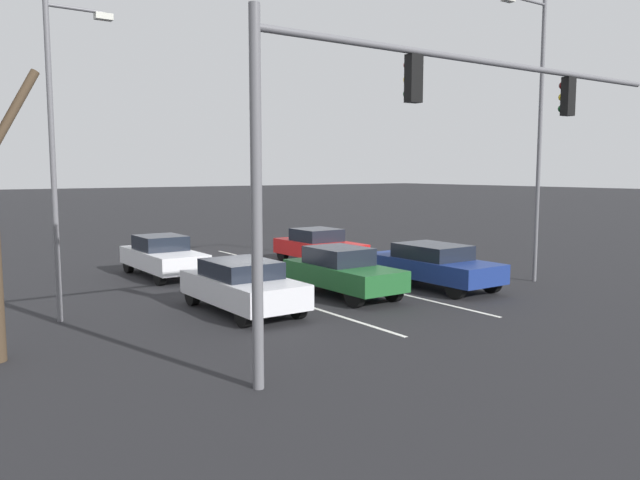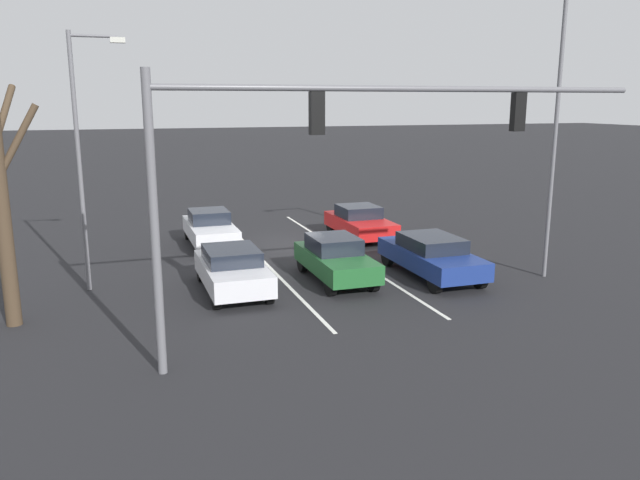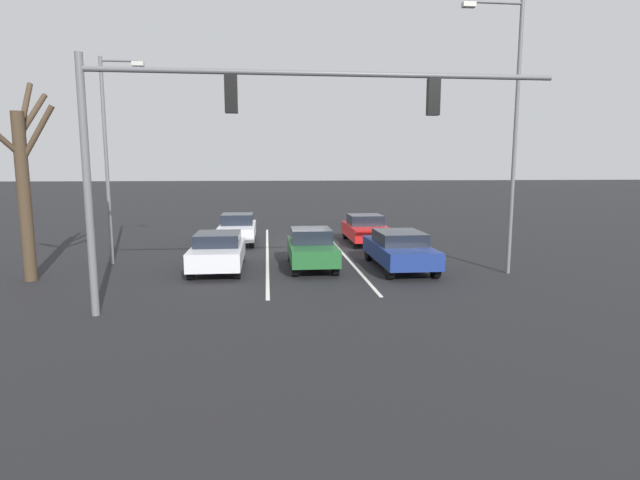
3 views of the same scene
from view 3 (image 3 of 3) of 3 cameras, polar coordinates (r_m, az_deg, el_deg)
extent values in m
plane|color=black|center=(25.19, -2.20, -0.47)|extent=(240.00, 240.00, 0.00)
cube|color=silver|center=(23.09, 2.38, -1.26)|extent=(0.12, 16.64, 0.01)
cube|color=silver|center=(22.85, -6.04, -1.41)|extent=(0.12, 16.64, 0.01)
cube|color=navy|center=(19.26, 9.04, -1.31)|extent=(1.89, 4.80, 0.61)
cube|color=black|center=(19.18, 9.07, 0.28)|extent=(1.66, 2.26, 0.47)
cube|color=red|center=(21.66, 9.12, 0.16)|extent=(0.24, 0.06, 0.12)
cube|color=red|center=(21.35, 5.69, 0.11)|extent=(0.24, 0.06, 0.12)
cylinder|color=black|center=(17.87, 13.04, -3.17)|extent=(0.22, 0.71, 0.71)
cylinder|color=black|center=(17.40, 7.95, -3.34)|extent=(0.22, 0.71, 0.71)
cylinder|color=black|center=(21.23, 9.89, -1.27)|extent=(0.22, 0.71, 0.71)
cylinder|color=black|center=(20.84, 5.58, -1.37)|extent=(0.22, 0.71, 0.71)
cube|color=#1E5928|center=(19.17, -0.97, -1.23)|extent=(1.71, 4.20, 0.62)
cube|color=black|center=(19.32, -1.04, 0.55)|extent=(1.50, 1.86, 0.52)
cube|color=red|center=(21.23, 0.14, 0.13)|extent=(0.24, 0.06, 0.12)
cube|color=red|center=(21.14, -3.09, 0.08)|extent=(0.24, 0.06, 0.12)
cylinder|color=black|center=(17.85, 1.78, -2.95)|extent=(0.22, 0.72, 0.72)
cylinder|color=black|center=(17.72, -2.88, -3.05)|extent=(0.22, 0.72, 0.72)
cylinder|color=black|center=(20.76, 0.66, -1.36)|extent=(0.22, 0.72, 0.72)
cylinder|color=black|center=(20.64, -3.34, -1.43)|extent=(0.22, 0.72, 0.72)
cube|color=silver|center=(19.10, -11.57, -1.53)|extent=(1.85, 4.22, 0.65)
cube|color=black|center=(19.10, -11.59, 0.14)|extent=(1.63, 2.06, 0.45)
cube|color=red|center=(21.06, -9.30, -0.11)|extent=(0.24, 0.06, 0.12)
cube|color=red|center=(21.18, -12.80, -0.17)|extent=(0.24, 0.06, 0.12)
cylinder|color=black|center=(17.58, -9.43, -3.41)|extent=(0.22, 0.62, 0.62)
cylinder|color=black|center=(17.74, -14.56, -3.45)|extent=(0.22, 0.62, 0.62)
cylinder|color=black|center=(20.62, -8.94, -1.66)|extent=(0.22, 0.62, 0.62)
cylinder|color=black|center=(20.76, -13.32, -1.72)|extent=(0.22, 0.62, 0.62)
cube|color=silver|center=(25.67, -9.41, 1.06)|extent=(1.77, 4.41, 0.63)
cube|color=black|center=(25.84, -9.41, 2.39)|extent=(1.56, 1.78, 0.52)
cube|color=red|center=(27.77, -7.89, 1.97)|extent=(0.24, 0.06, 0.12)
cube|color=red|center=(27.84, -10.44, 1.92)|extent=(0.24, 0.06, 0.12)
cylinder|color=black|center=(24.08, -7.81, -0.13)|extent=(0.22, 0.68, 0.68)
cylinder|color=black|center=(24.17, -11.40, -0.19)|extent=(0.22, 0.68, 0.68)
cylinder|color=black|center=(27.28, -7.62, 0.86)|extent=(0.22, 0.68, 0.68)
cylinder|color=black|center=(27.36, -10.79, 0.81)|extent=(0.22, 0.68, 0.68)
cube|color=red|center=(25.48, 5.26, 1.01)|extent=(1.88, 4.31, 0.62)
cube|color=black|center=(25.62, 5.19, 2.33)|extent=(1.66, 1.76, 0.51)
cube|color=red|center=(27.65, 5.75, 1.91)|extent=(0.24, 0.06, 0.12)
cube|color=red|center=(27.41, 3.05, 1.88)|extent=(0.24, 0.06, 0.12)
cylinder|color=black|center=(24.16, 7.88, -0.18)|extent=(0.22, 0.62, 0.62)
cylinder|color=black|center=(23.82, 4.09, -0.24)|extent=(0.22, 0.62, 0.62)
cylinder|color=black|center=(27.24, 6.27, 0.81)|extent=(0.22, 0.62, 0.62)
cylinder|color=black|center=(26.94, 2.90, 0.76)|extent=(0.22, 0.62, 0.62)
cylinder|color=slate|center=(13.96, -25.03, 5.35)|extent=(0.20, 0.20, 6.62)
cylinder|color=slate|center=(13.51, 0.78, 18.49)|extent=(12.18, 0.14, 0.14)
cube|color=black|center=(14.04, 12.83, 15.65)|extent=(0.32, 0.22, 0.95)
sphere|color=#4C0C0C|center=(14.23, 12.65, 16.71)|extent=(0.20, 0.20, 0.20)
sphere|color=yellow|center=(14.19, 12.62, 15.57)|extent=(0.20, 0.20, 0.20)
sphere|color=#0A3814|center=(14.16, 12.58, 14.43)|extent=(0.20, 0.20, 0.20)
cube|color=black|center=(13.36, -10.13, 16.11)|extent=(0.32, 0.22, 0.95)
sphere|color=#4C0C0C|center=(13.56, -10.11, 17.21)|extent=(0.20, 0.20, 0.20)
sphere|color=yellow|center=(13.52, -10.08, 16.02)|extent=(0.20, 0.20, 0.20)
sphere|color=#0A3814|center=(13.48, -10.05, 14.82)|extent=(0.20, 0.20, 0.20)
cylinder|color=slate|center=(21.38, -23.21, 8.08)|extent=(0.14, 0.14, 8.01)
cylinder|color=slate|center=(21.56, -21.98, 18.46)|extent=(1.38, 0.09, 0.09)
cube|color=beige|center=(21.38, -20.08, 18.38)|extent=(0.44, 0.24, 0.16)
cylinder|color=slate|center=(19.19, 21.39, 10.45)|extent=(0.14, 0.14, 9.50)
cylinder|color=slate|center=(19.54, 19.46, 24.21)|extent=(1.89, 0.09, 0.09)
cube|color=beige|center=(19.16, 16.64, 24.36)|extent=(0.44, 0.24, 0.16)
cylinder|color=#423323|center=(19.43, -30.71, 4.16)|extent=(0.41, 0.41, 5.66)
cylinder|color=#423323|center=(20.16, -30.84, 10.12)|extent=(0.62, 1.59, 1.66)
cylinder|color=#423323|center=(19.98, -30.03, 12.26)|extent=(0.61, 1.45, 1.61)
cylinder|color=#423323|center=(20.11, -30.68, 12.68)|extent=(0.29, 1.47, 1.98)
cylinder|color=#423323|center=(19.30, -29.65, 10.48)|extent=(1.23, 0.37, 1.95)
camera|label=1|loc=(10.52, -74.89, 2.20)|focal=35.00mm
camera|label=2|loc=(5.73, -101.73, 20.05)|focal=35.00mm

